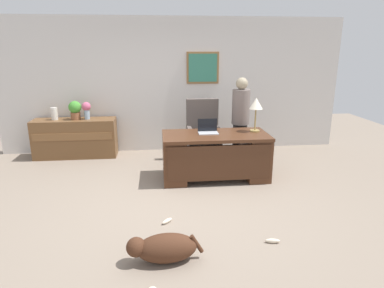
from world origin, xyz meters
name	(u,v)px	position (x,y,z in m)	size (l,w,h in m)	color
ground_plane	(184,200)	(0.00, 0.00, 0.00)	(12.00, 12.00, 0.00)	gray
back_wall	(173,85)	(0.00, 2.60, 1.35)	(7.00, 0.16, 2.70)	silver
desk	(215,155)	(0.59, 0.80, 0.41)	(1.71, 0.81, 0.75)	#4C2B19
credenza	(76,138)	(-1.96, 2.25, 0.38)	(1.58, 0.50, 0.76)	brown
armchair	(203,135)	(0.51, 1.68, 0.52)	(0.60, 0.59, 1.18)	#564C47
person_standing	(240,121)	(1.16, 1.47, 0.82)	(0.32, 0.32, 1.60)	#262323
dog_lying	(163,248)	(-0.32, -1.39, 0.16)	(0.79, 0.33, 0.30)	#472819
laptop	(208,130)	(0.48, 0.92, 0.81)	(0.32, 0.22, 0.22)	#B2B5BA
desk_lamp	(256,106)	(1.27, 0.93, 1.19)	(0.22, 0.22, 0.56)	#9E8447
vase_with_flowers	(86,109)	(-1.70, 2.25, 0.96)	(0.17, 0.17, 0.34)	#94B0C6
vase_empty	(54,114)	(-2.31, 2.25, 0.87)	(0.13, 0.13, 0.24)	silver
potted_plant	(75,109)	(-1.92, 2.25, 0.95)	(0.24, 0.24, 0.36)	brown
dog_toy_bone	(167,221)	(-0.25, -0.61, 0.03)	(0.17, 0.05, 0.05)	beige
dog_toy_plush	(273,241)	(0.90, -1.18, 0.03)	(0.17, 0.05, 0.05)	beige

